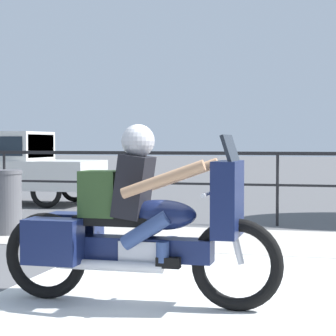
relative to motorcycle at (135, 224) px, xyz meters
The scene contains 7 objects.
ground_plane 1.13m from the motorcycle, 36.07° to the left, with size 120.00×120.00×0.00m, color #565659.
sidewalk_band 4.05m from the motorcycle, 79.66° to the left, with size 44.00×2.40×0.01m, color #B7B2A8.
crosswalk_band 0.80m from the motorcycle, 55.73° to the left, with size 3.18×6.00×0.01m, color silver.
fence_railing 5.78m from the motorcycle, 82.88° to the left, with size 36.00×0.05×1.26m.
motorcycle is the anchor object (origin of this frame).
parked_car 10.08m from the motorcycle, 125.05° to the left, with size 4.31×1.70×1.66m.
trash_bin 4.84m from the motorcycle, 131.30° to the left, with size 0.46×0.46×0.99m.
Camera 1 is at (0.98, -5.92, 1.41)m, focal length 70.00 mm.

